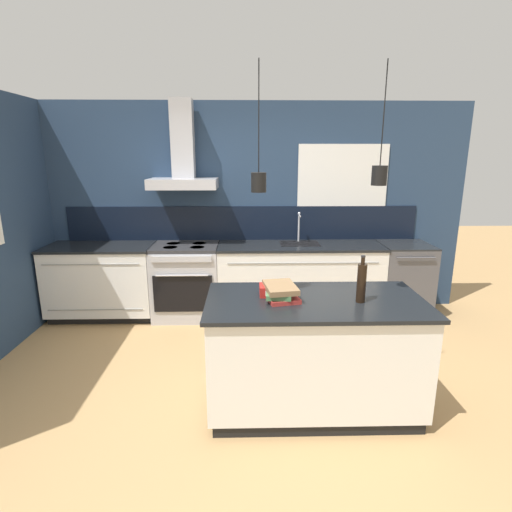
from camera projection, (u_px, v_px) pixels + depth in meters
The scene contains 10 objects.
ground_plane at pixel (242, 391), 3.43m from camera, with size 16.00×16.00×0.00m, color tan.
wall_back at pixel (240, 205), 5.03m from camera, with size 5.60×2.26×2.60m.
counter_run_left at pixel (103, 281), 4.91m from camera, with size 1.28×0.64×0.91m.
counter_run_sink at pixel (299, 280), 4.97m from camera, with size 2.01×0.64×1.28m.
oven_range at pixel (187, 281), 4.93m from camera, with size 0.80×0.66×0.91m.
dishwasher at pixel (402, 279), 5.00m from camera, with size 0.60×0.65×0.91m.
kitchen_island at pixel (313, 353), 3.14m from camera, with size 1.66×0.85×0.91m.
bottle_on_island at pixel (361, 282), 2.94m from camera, with size 0.07×0.07×0.36m.
book_stack at pixel (280, 292), 3.03m from camera, with size 0.28×0.36×0.11m.
red_supply_box at pixel (273, 290), 3.11m from camera, with size 0.20×0.16×0.08m.
Camera 1 is at (0.05, -3.04, 1.98)m, focal length 28.00 mm.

